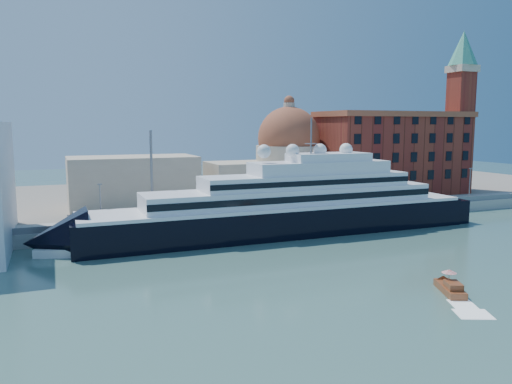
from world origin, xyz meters
name	(u,v)px	position (x,y,z in m)	size (l,w,h in m)	color
ground	(324,266)	(0.00, 0.00, 0.00)	(400.00, 400.00, 0.00)	#3A6460
quay	(245,220)	(0.00, 34.00, 1.25)	(180.00, 10.00, 2.50)	gray
land	(195,196)	(0.00, 75.00, 1.00)	(260.00, 72.00, 2.00)	slate
quay_fence	(253,215)	(0.00, 29.50, 3.10)	(180.00, 0.10, 1.20)	slate
superyacht	(271,212)	(1.32, 23.00, 4.62)	(89.63, 12.43, 26.79)	black
service_barge	(76,251)	(-35.02, 21.23, 0.78)	(12.79, 7.65, 2.73)	white
water_taxi	(450,287)	(8.76, -17.02, 0.73)	(4.56, 6.76, 3.06)	brown
warehouse	(393,152)	(52.00, 52.00, 13.79)	(43.00, 19.00, 23.25)	maroon
campanile	(461,101)	(76.00, 52.00, 28.76)	(8.40, 8.40, 47.00)	maroon
church	(235,166)	(6.39, 57.72, 10.91)	(66.00, 18.00, 25.50)	beige
lamp_posts	(189,184)	(-12.67, 32.27, 9.84)	(120.80, 2.40, 18.00)	slate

